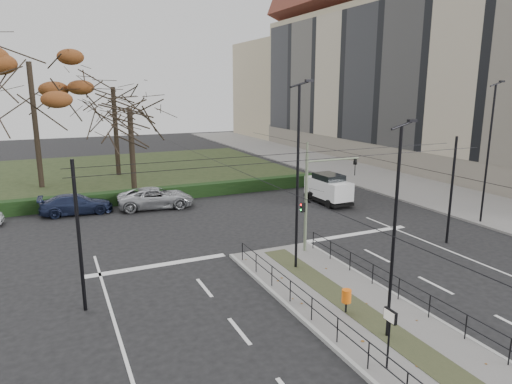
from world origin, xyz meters
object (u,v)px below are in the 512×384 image
at_px(traffic_light, 311,195).
at_px(bare_tree_near, 130,115).
at_px(streetlamp_median_far, 298,176).
at_px(parked_car_fourth, 156,198).
at_px(streetlamp_median_near, 395,232).
at_px(streetlamp_sidewalk, 488,152).
at_px(info_panel, 390,323).
at_px(rust_tree, 29,62).
at_px(parked_car_third, 76,204).
at_px(white_van, 328,188).
at_px(bare_tree_center, 113,94).
at_px(litter_bin, 346,296).

relative_size(traffic_light, bare_tree_near, 0.56).
bearing_deg(streetlamp_median_far, bare_tree_near, 101.98).
xyz_separation_m(streetlamp_median_far, parked_car_fourth, (-3.55, 14.34, -3.84)).
relative_size(streetlamp_median_near, streetlamp_sidewalk, 0.84).
bearing_deg(info_panel, rust_tree, 106.22).
bearing_deg(info_panel, parked_car_third, 107.88).
height_order(traffic_light, parked_car_fourth, traffic_light).
xyz_separation_m(streetlamp_median_far, parked_car_third, (-8.93, 14.99, -3.90)).
distance_m(streetlamp_median_near, white_van, 19.30).
distance_m(parked_car_third, rust_tree, 14.37).
xyz_separation_m(streetlamp_sidewalk, rust_tree, (-25.73, 23.38, 5.99)).
bearing_deg(streetlamp_sidewalk, streetlamp_median_near, -150.05).
xyz_separation_m(info_panel, bare_tree_center, (-2.76, 36.58, 6.30)).
height_order(bare_tree_center, bare_tree_near, bare_tree_center).
distance_m(traffic_light, parked_car_fourth, 13.84).
height_order(rust_tree, bare_tree_near, rust_tree).
distance_m(parked_car_third, white_van, 18.09).
xyz_separation_m(info_panel, streetlamp_sidewalk, (16.02, 9.98, 2.95)).
xyz_separation_m(litter_bin, bare_tree_near, (-3.67, 24.44, 5.63)).
distance_m(streetlamp_median_far, white_van, 13.79).
distance_m(traffic_light, rust_tree, 27.73).
height_order(litter_bin, streetlamp_sidewalk, streetlamp_sidewalk).
bearing_deg(bare_tree_center, streetlamp_median_far, -81.56).
bearing_deg(rust_tree, bare_tree_near, -38.05).
height_order(streetlamp_median_near, white_van, streetlamp_median_near).
bearing_deg(info_panel, litter_bin, 74.76).
distance_m(info_panel, parked_car_fourth, 22.67).
xyz_separation_m(parked_car_fourth, bare_tree_center, (-0.66, 14.02, 7.23)).
bearing_deg(streetlamp_sidewalk, bare_tree_near, 136.31).
bearing_deg(parked_car_third, streetlamp_median_far, -146.53).
height_order(streetlamp_median_near, streetlamp_sidewalk, streetlamp_sidewalk).
xyz_separation_m(info_panel, bare_tree_near, (-2.73, 27.90, 4.77)).
relative_size(streetlamp_sidewalk, white_van, 2.11).
distance_m(litter_bin, streetlamp_median_far, 6.09).
bearing_deg(bare_tree_center, streetlamp_median_near, -83.44).
bearing_deg(litter_bin, bare_tree_center, 96.38).
relative_size(streetlamp_median_far, parked_car_third, 1.83).
height_order(streetlamp_median_far, rust_tree, rust_tree).
bearing_deg(streetlamp_sidewalk, traffic_light, 179.78).
bearing_deg(bare_tree_near, streetlamp_sidewalk, -43.69).
relative_size(info_panel, bare_tree_center, 0.17).
relative_size(streetlamp_median_near, bare_tree_center, 0.66).
xyz_separation_m(litter_bin, bare_tree_center, (-3.71, 33.12, 7.16)).
bearing_deg(litter_bin, rust_tree, 109.60).
bearing_deg(white_van, parked_car_fourth, 161.41).
relative_size(traffic_light, rust_tree, 0.37).
relative_size(streetlamp_median_far, streetlamp_sidewalk, 0.99).
bearing_deg(traffic_light, streetlamp_median_near, -103.28).
distance_m(parked_car_third, bare_tree_center, 15.95).
distance_m(litter_bin, bare_tree_center, 34.09).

